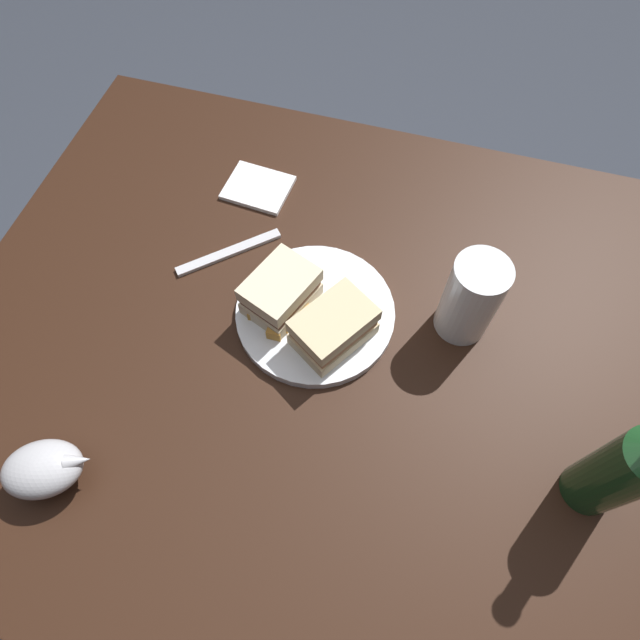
{
  "coord_description": "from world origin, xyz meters",
  "views": [
    {
      "loc": [
        0.09,
        -0.35,
        1.51
      ],
      "look_at": [
        -0.01,
        0.02,
        0.81
      ],
      "focal_mm": 30.5,
      "sensor_mm": 36.0,
      "label": 1
    }
  ],
  "objects_px": {
    "pint_glass": "(469,302)",
    "gravy_boat": "(44,469)",
    "napkin": "(258,188)",
    "sandwich_half_right": "(334,327)",
    "cider_bottle": "(625,470)",
    "fork": "(229,252)",
    "sandwich_half_left": "(281,292)",
    "plate": "(315,313)"
  },
  "relations": [
    {
      "from": "sandwich_half_left",
      "to": "sandwich_half_right",
      "type": "relative_size",
      "value": 0.93
    },
    {
      "from": "pint_glass",
      "to": "napkin",
      "type": "relative_size",
      "value": 1.32
    },
    {
      "from": "sandwich_half_left",
      "to": "cider_bottle",
      "type": "distance_m",
      "value": 0.49
    },
    {
      "from": "napkin",
      "to": "sandwich_half_right",
      "type": "bearing_deg",
      "value": -50.84
    },
    {
      "from": "sandwich_half_right",
      "to": "cider_bottle",
      "type": "xyz_separation_m",
      "value": [
        0.37,
        -0.12,
        0.06
      ]
    },
    {
      "from": "sandwich_half_left",
      "to": "fork",
      "type": "distance_m",
      "value": 0.14
    },
    {
      "from": "napkin",
      "to": "fork",
      "type": "xyz_separation_m",
      "value": [
        -0.0,
        -0.14,
        -0.0
      ]
    },
    {
      "from": "cider_bottle",
      "to": "fork",
      "type": "distance_m",
      "value": 0.63
    },
    {
      "from": "pint_glass",
      "to": "gravy_boat",
      "type": "bearing_deg",
      "value": -141.58
    },
    {
      "from": "pint_glass",
      "to": "napkin",
      "type": "bearing_deg",
      "value": 156.24
    },
    {
      "from": "sandwich_half_right",
      "to": "fork",
      "type": "xyz_separation_m",
      "value": [
        -0.21,
        0.11,
        -0.04
      ]
    },
    {
      "from": "pint_glass",
      "to": "napkin",
      "type": "xyz_separation_m",
      "value": [
        -0.38,
        0.17,
        -0.06
      ]
    },
    {
      "from": "plate",
      "to": "fork",
      "type": "xyz_separation_m",
      "value": [
        -0.17,
        0.07,
        -0.0
      ]
    },
    {
      "from": "sandwich_half_right",
      "to": "gravy_boat",
      "type": "height_order",
      "value": "sandwich_half_right"
    },
    {
      "from": "pint_glass",
      "to": "gravy_boat",
      "type": "relative_size",
      "value": 1.18
    },
    {
      "from": "sandwich_half_right",
      "to": "cider_bottle",
      "type": "height_order",
      "value": "cider_bottle"
    },
    {
      "from": "sandwich_half_left",
      "to": "pint_glass",
      "type": "bearing_deg",
      "value": 10.39
    },
    {
      "from": "sandwich_half_right",
      "to": "cider_bottle",
      "type": "bearing_deg",
      "value": -17.28
    },
    {
      "from": "plate",
      "to": "cider_bottle",
      "type": "xyz_separation_m",
      "value": [
        0.41,
        -0.15,
        0.1
      ]
    },
    {
      "from": "sandwich_half_right",
      "to": "gravy_boat",
      "type": "distance_m",
      "value": 0.42
    },
    {
      "from": "sandwich_half_left",
      "to": "cider_bottle",
      "type": "height_order",
      "value": "cider_bottle"
    },
    {
      "from": "gravy_boat",
      "to": "napkin",
      "type": "xyz_separation_m",
      "value": [
        0.09,
        0.55,
        -0.04
      ]
    },
    {
      "from": "gravy_boat",
      "to": "cider_bottle",
      "type": "bearing_deg",
      "value": 14.64
    },
    {
      "from": "pint_glass",
      "to": "cider_bottle",
      "type": "xyz_separation_m",
      "value": [
        0.2,
        -0.2,
        0.04
      ]
    },
    {
      "from": "cider_bottle",
      "to": "pint_glass",
      "type": "bearing_deg",
      "value": 134.43
    },
    {
      "from": "fork",
      "to": "sandwich_half_right",
      "type": "bearing_deg",
      "value": -70.18
    },
    {
      "from": "plate",
      "to": "cider_bottle",
      "type": "relative_size",
      "value": 0.92
    },
    {
      "from": "pint_glass",
      "to": "sandwich_half_left",
      "type": "bearing_deg",
      "value": -169.61
    },
    {
      "from": "sandwich_half_left",
      "to": "gravy_boat",
      "type": "relative_size",
      "value": 1.03
    },
    {
      "from": "fork",
      "to": "cider_bottle",
      "type": "bearing_deg",
      "value": -63.57
    },
    {
      "from": "sandwich_half_right",
      "to": "plate",
      "type": "bearing_deg",
      "value": 136.33
    },
    {
      "from": "sandwich_half_right",
      "to": "pint_glass",
      "type": "relative_size",
      "value": 0.93
    },
    {
      "from": "plate",
      "to": "sandwich_half_left",
      "type": "xyz_separation_m",
      "value": [
        -0.05,
        -0.0,
        0.04
      ]
    },
    {
      "from": "sandwich_half_right",
      "to": "sandwich_half_left",
      "type": "bearing_deg",
      "value": 158.61
    },
    {
      "from": "sandwich_half_left",
      "to": "pint_glass",
      "type": "distance_m",
      "value": 0.27
    },
    {
      "from": "sandwich_half_left",
      "to": "gravy_boat",
      "type": "distance_m",
      "value": 0.39
    },
    {
      "from": "fork",
      "to": "gravy_boat",
      "type": "bearing_deg",
      "value": -145.19
    },
    {
      "from": "sandwich_half_right",
      "to": "pint_glass",
      "type": "xyz_separation_m",
      "value": [
        0.18,
        0.08,
        0.02
      ]
    },
    {
      "from": "napkin",
      "to": "fork",
      "type": "height_order",
      "value": "napkin"
    },
    {
      "from": "cider_bottle",
      "to": "sandwich_half_left",
      "type": "bearing_deg",
      "value": 161.9
    },
    {
      "from": "plate",
      "to": "napkin",
      "type": "xyz_separation_m",
      "value": [
        -0.17,
        0.22,
        -0.0
      ]
    },
    {
      "from": "napkin",
      "to": "fork",
      "type": "distance_m",
      "value": 0.14
    }
  ]
}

